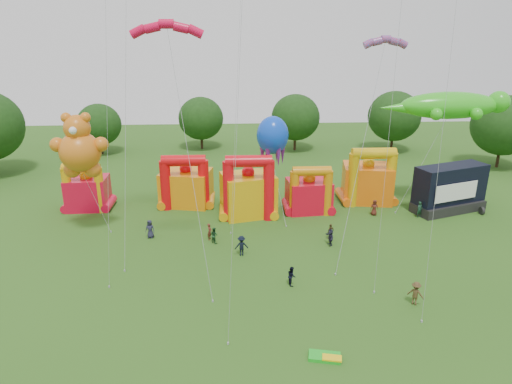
{
  "coord_description": "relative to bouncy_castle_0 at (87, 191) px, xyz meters",
  "views": [
    {
      "loc": [
        -2.97,
        -21.63,
        19.44
      ],
      "look_at": [
        -0.82,
        18.0,
        5.47
      ],
      "focal_mm": 32.0,
      "sensor_mm": 36.0,
      "label": 1
    }
  ],
  "objects": [
    {
      "name": "ground",
      "position": [
        19.67,
        -28.73,
        -2.22
      ],
      "size": [
        160.0,
        160.0,
        0.0
      ],
      "primitive_type": "plane",
      "color": "#285317",
      "rests_on": "ground"
    },
    {
      "name": "tree_ring",
      "position": [
        18.5,
        -28.12,
        4.04
      ],
      "size": [
        122.86,
        124.95,
        12.07
      ],
      "color": "#352314",
      "rests_on": "ground"
    },
    {
      "name": "bouncy_castle_0",
      "position": [
        0.0,
        0.0,
        0.0
      ],
      "size": [
        4.63,
        3.74,
        5.79
      ],
      "color": "red",
      "rests_on": "ground"
    },
    {
      "name": "bouncy_castle_1",
      "position": [
        11.24,
        0.76,
        0.21
      ],
      "size": [
        6.33,
        5.46,
        6.41
      ],
      "color": "orange",
      "rests_on": "ground"
    },
    {
      "name": "bouncy_castle_2",
      "position": [
        18.43,
        -2.92,
        0.53
      ],
      "size": [
        6.43,
        5.63,
        7.26
      ],
      "color": "#DE9F0B",
      "rests_on": "ground"
    },
    {
      "name": "bouncy_castle_3",
      "position": [
        25.35,
        -2.12,
        -0.05
      ],
      "size": [
        5.1,
        4.26,
        5.66
      ],
      "color": "red",
      "rests_on": "ground"
    },
    {
      "name": "bouncy_castle_4",
      "position": [
        32.9,
        0.7,
        0.42
      ],
      "size": [
        6.28,
        5.33,
        6.98
      ],
      "color": "orange",
      "rests_on": "ground"
    },
    {
      "name": "stage_trailer",
      "position": [
        41.34,
        -2.72,
        0.37
      ],
      "size": [
        9.0,
        5.77,
        5.37
      ],
      "color": "black",
      "rests_on": "ground"
    },
    {
      "name": "teddy_bear_kite",
      "position": [
        2.26,
        -7.15,
        6.36
      ],
      "size": [
        5.49,
        3.9,
        12.48
      ],
      "color": "orange",
      "rests_on": "ground"
    },
    {
      "name": "gecko_kite",
      "position": [
        39.4,
        -1.4,
        6.07
      ],
      "size": [
        14.68,
        5.09,
        13.38
      ],
      "color": "green",
      "rests_on": "ground"
    },
    {
      "name": "octopus_kite",
      "position": [
        21.48,
        -1.65,
        3.84
      ],
      "size": [
        3.57,
        7.87,
        10.78
      ],
      "color": "blue",
      "rests_on": "ground"
    },
    {
      "name": "parafoil_kites",
      "position": [
        22.45,
        -12.94,
        7.72
      ],
      "size": [
        27.15,
        14.02,
        25.13
      ],
      "color": "red",
      "rests_on": "ground"
    },
    {
      "name": "diamond_kites",
      "position": [
        20.01,
        -15.74,
        15.08
      ],
      "size": [
        25.89,
        24.07,
        38.56
      ],
      "color": "red",
      "rests_on": "ground"
    },
    {
      "name": "folded_kite_bundle",
      "position": [
        22.35,
        -27.06,
        -2.08
      ],
      "size": [
        2.16,
        1.42,
        0.31
      ],
      "color": "green",
      "rests_on": "ground"
    },
    {
      "name": "spectator_0",
      "position": [
        8.43,
        -8.38,
        -1.28
      ],
      "size": [
        1.02,
        0.76,
        1.88
      ],
      "primitive_type": "imported",
      "rotation": [
        0.0,
        0.0,
        -0.19
      ],
      "color": "#222239",
      "rests_on": "ground"
    },
    {
      "name": "spectator_1",
      "position": [
        14.36,
        -9.11,
        -1.37
      ],
      "size": [
        0.53,
        0.69,
        1.69
      ],
      "primitive_type": "imported",
      "rotation": [
        0.0,
        0.0,
        1.35
      ],
      "color": "maroon",
      "rests_on": "ground"
    },
    {
      "name": "spectator_2",
      "position": [
        14.83,
        -9.89,
        -1.41
      ],
      "size": [
        0.98,
        0.98,
        1.61
      ],
      "primitive_type": "imported",
      "rotation": [
        0.0,
        0.0,
        2.34
      ],
      "color": "#1B4523",
      "rests_on": "ground"
    },
    {
      "name": "spectator_3",
      "position": [
        17.42,
        -12.69,
        -1.25
      ],
      "size": [
        1.33,
        0.86,
        1.93
      ],
      "primitive_type": "imported",
      "rotation": [
        0.0,
        0.0,
        3.26
      ],
      "color": "black",
      "rests_on": "ground"
    },
    {
      "name": "spectator_4",
      "position": [
        26.31,
        -9.63,
        -1.42
      ],
      "size": [
        0.97,
        0.9,
        1.6
      ],
      "primitive_type": "imported",
      "rotation": [
        0.0,
        0.0,
        3.84
      ],
      "color": "#45371B",
      "rests_on": "ground"
    },
    {
      "name": "spectator_5",
      "position": [
        25.99,
        -11.02,
        -1.39
      ],
      "size": [
        0.74,
        1.6,
        1.66
      ],
      "primitive_type": "imported",
      "rotation": [
        0.0,
        0.0,
        4.88
      ],
      "color": "#232137",
      "rests_on": "ground"
    },
    {
      "name": "spectator_6",
      "position": [
        32.49,
        -3.73,
        -1.32
      ],
      "size": [
        0.93,
        0.66,
        1.8
      ],
      "primitive_type": "imported",
      "rotation": [
        0.0,
        0.0,
        6.17
      ],
      "color": "#502016",
      "rests_on": "ground"
    },
    {
      "name": "spectator_7",
      "position": [
        37.31,
        -4.63,
        -1.3
      ],
      "size": [
        0.78,
        0.64,
        1.84
      ],
      "primitive_type": "imported",
      "rotation": [
        0.0,
        0.0,
        0.35
      ],
      "color": "#163725",
      "rests_on": "ground"
    },
    {
      "name": "spectator_8",
      "position": [
        21.35,
        -18.07,
        -1.41
      ],
      "size": [
        0.69,
        0.84,
        1.62
      ],
      "primitive_type": "imported",
      "rotation": [
        0.0,
        0.0,
        1.67
      ],
      "color": "black",
      "rests_on": "ground"
    },
    {
      "name": "spectator_9",
      "position": [
        30.26,
        -21.39,
        -1.28
      ],
      "size": [
        1.39,
        1.28,
        1.88
      ],
      "primitive_type": "imported",
      "rotation": [
        0.0,
        0.0,
        2.51
      ],
      "color": "#48361D",
      "rests_on": "ground"
    }
  ]
}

